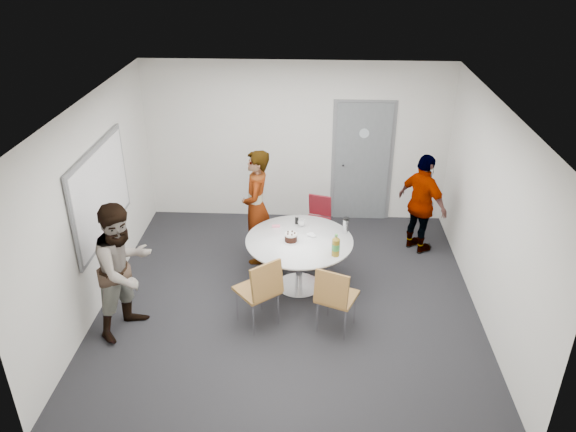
# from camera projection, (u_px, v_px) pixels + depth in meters

# --- Properties ---
(floor) EXTENTS (5.00, 5.00, 0.00)m
(floor) POSITION_uv_depth(u_px,v_px,m) (289.00, 298.00, 7.68)
(floor) COLOR black
(floor) RESTS_ON ground
(ceiling) EXTENTS (5.00, 5.00, 0.00)m
(ceiling) POSITION_uv_depth(u_px,v_px,m) (289.00, 106.00, 6.43)
(ceiling) COLOR silver
(ceiling) RESTS_ON wall_back
(wall_back) EXTENTS (5.00, 0.00, 5.00)m
(wall_back) POSITION_uv_depth(u_px,v_px,m) (296.00, 142.00, 9.27)
(wall_back) COLOR silver
(wall_back) RESTS_ON floor
(wall_left) EXTENTS (0.00, 5.00, 5.00)m
(wall_left) POSITION_uv_depth(u_px,v_px,m) (94.00, 206.00, 7.17)
(wall_left) COLOR silver
(wall_left) RESTS_ON floor
(wall_right) EXTENTS (0.00, 5.00, 5.00)m
(wall_right) POSITION_uv_depth(u_px,v_px,m) (491.00, 215.00, 6.94)
(wall_right) COLOR silver
(wall_right) RESTS_ON floor
(wall_front) EXTENTS (5.00, 0.00, 5.00)m
(wall_front) POSITION_uv_depth(u_px,v_px,m) (275.00, 341.00, 4.84)
(wall_front) COLOR silver
(wall_front) RESTS_ON floor
(door) EXTENTS (1.02, 0.17, 2.12)m
(door) POSITION_uv_depth(u_px,v_px,m) (362.00, 162.00, 9.36)
(door) COLOR slate
(door) RESTS_ON wall_back
(whiteboard) EXTENTS (0.04, 1.90, 1.25)m
(whiteboard) POSITION_uv_depth(u_px,v_px,m) (101.00, 193.00, 7.30)
(whiteboard) COLOR slate
(whiteboard) RESTS_ON wall_left
(table) EXTENTS (1.46, 1.46, 1.07)m
(table) POSITION_uv_depth(u_px,v_px,m) (301.00, 247.00, 7.63)
(table) COLOR white
(table) RESTS_ON floor
(chair_near_left) EXTENTS (0.67, 0.68, 0.97)m
(chair_near_left) POSITION_uv_depth(u_px,v_px,m) (261.00, 287.00, 6.88)
(chair_near_left) COLOR brown
(chair_near_left) RESTS_ON floor
(chair_near_right) EXTENTS (0.59, 0.61, 0.93)m
(chair_near_right) POSITION_uv_depth(u_px,v_px,m) (334.00, 294.00, 6.79)
(chair_near_right) COLOR brown
(chair_near_right) RESTS_ON floor
(chair_far) EXTENTS (0.47, 0.50, 0.79)m
(chair_far) POSITION_uv_depth(u_px,v_px,m) (318.00, 216.00, 8.83)
(chair_far) COLOR maroon
(chair_far) RESTS_ON floor
(person_main) EXTENTS (0.42, 0.64, 1.75)m
(person_main) POSITION_uv_depth(u_px,v_px,m) (256.00, 207.00, 8.21)
(person_main) COLOR #A5C6EA
(person_main) RESTS_ON floor
(person_left) EXTENTS (0.98, 1.06, 1.74)m
(person_left) POSITION_uv_depth(u_px,v_px,m) (124.00, 269.00, 6.73)
(person_left) COLOR white
(person_left) RESTS_ON floor
(person_right) EXTENTS (0.87, 0.97, 1.58)m
(person_right) POSITION_uv_depth(u_px,v_px,m) (422.00, 204.00, 8.48)
(person_right) COLOR black
(person_right) RESTS_ON floor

